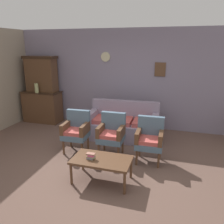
# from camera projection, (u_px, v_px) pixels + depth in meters

# --- Properties ---
(ground_plane) EXTENTS (7.68, 7.68, 0.00)m
(ground_plane) POSITION_uv_depth(u_px,v_px,m) (94.00, 171.00, 4.22)
(ground_plane) COLOR brown
(wall_back_with_decor) EXTENTS (6.40, 0.09, 2.70)m
(wall_back_with_decor) POSITION_uv_depth(u_px,v_px,m) (127.00, 79.00, 6.25)
(wall_back_with_decor) COLOR gray
(wall_back_with_decor) RESTS_ON ground
(side_cabinet) EXTENTS (1.16, 0.55, 0.93)m
(side_cabinet) POSITION_uv_depth(u_px,v_px,m) (43.00, 106.00, 6.85)
(side_cabinet) COLOR brown
(side_cabinet) RESTS_ON ground
(cabinet_upper_hutch) EXTENTS (0.99, 0.38, 1.03)m
(cabinet_upper_hutch) POSITION_uv_depth(u_px,v_px,m) (41.00, 74.00, 6.64)
(cabinet_upper_hutch) COLOR brown
(cabinet_upper_hutch) RESTS_ON side_cabinet
(vase_on_cabinet) EXTENTS (0.11, 0.11, 0.28)m
(vase_on_cabinet) POSITION_uv_depth(u_px,v_px,m) (37.00, 88.00, 6.51)
(vase_on_cabinet) COLOR tan
(vase_on_cabinet) RESTS_ON side_cabinet
(floral_couch) EXTENTS (1.77, 0.87, 0.90)m
(floral_couch) POSITION_uv_depth(u_px,v_px,m) (123.00, 125.00, 5.66)
(floral_couch) COLOR gray
(floral_couch) RESTS_ON ground
(armchair_near_cabinet) EXTENTS (0.54, 0.52, 0.90)m
(armchair_near_cabinet) POSITION_uv_depth(u_px,v_px,m) (76.00, 129.00, 4.89)
(armchair_near_cabinet) COLOR slate
(armchair_near_cabinet) RESTS_ON ground
(armchair_row_middle) EXTENTS (0.53, 0.50, 0.90)m
(armchair_row_middle) POSITION_uv_depth(u_px,v_px,m) (112.00, 132.00, 4.72)
(armchair_row_middle) COLOR slate
(armchair_row_middle) RESTS_ON ground
(armchair_near_couch_end) EXTENTS (0.53, 0.50, 0.90)m
(armchair_near_couch_end) POSITION_uv_depth(u_px,v_px,m) (150.00, 138.00, 4.45)
(armchair_near_couch_end) COLOR slate
(armchair_near_couch_end) RESTS_ON ground
(coffee_table) EXTENTS (1.00, 0.56, 0.42)m
(coffee_table) POSITION_uv_depth(u_px,v_px,m) (102.00, 161.00, 3.80)
(coffee_table) COLOR brown
(coffee_table) RESTS_ON ground
(book_stack_on_table) EXTENTS (0.15, 0.12, 0.11)m
(book_stack_on_table) POSITION_uv_depth(u_px,v_px,m) (91.00, 156.00, 3.77)
(book_stack_on_table) COLOR gray
(book_stack_on_table) RESTS_ON coffee_table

